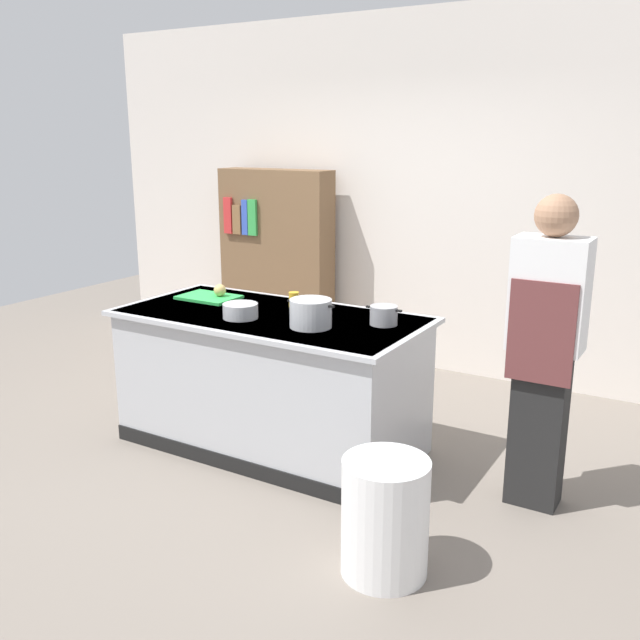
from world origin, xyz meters
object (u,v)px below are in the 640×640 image
(person_chef, at_px, (545,347))
(onion, at_px, (220,290))
(bookshelf, at_px, (276,262))
(juice_cup, at_px, (294,300))
(sauce_pan, at_px, (384,315))
(mixing_bowl, at_px, (240,311))
(trash_bin, at_px, (385,517))
(stock_pot, at_px, (311,313))

(person_chef, bearing_deg, onion, 106.03)
(bookshelf, bearing_deg, juice_cup, -52.43)
(juice_cup, xyz_separation_m, bookshelf, (-1.20, 1.56, -0.10))
(onion, xyz_separation_m, sauce_pan, (1.27, -0.03, -0.00))
(mixing_bowl, height_order, trash_bin, mixing_bowl)
(mixing_bowl, distance_m, bookshelf, 2.24)
(stock_pot, relative_size, mixing_bowl, 1.44)
(trash_bin, bearing_deg, sauce_pan, 116.76)
(onion, relative_size, bookshelf, 0.05)
(onion, bearing_deg, trash_bin, -30.66)
(onion, distance_m, bookshelf, 1.75)
(mixing_bowl, distance_m, person_chef, 1.82)
(bookshelf, bearing_deg, person_chef, -30.30)
(sauce_pan, bearing_deg, person_chef, -0.88)
(sauce_pan, xyz_separation_m, mixing_bowl, (-0.83, -0.31, -0.01))
(stock_pot, relative_size, juice_cup, 3.17)
(trash_bin, bearing_deg, stock_pot, 138.75)
(stock_pot, distance_m, sauce_pan, 0.44)
(stock_pot, distance_m, trash_bin, 1.35)
(onion, bearing_deg, person_chef, -1.09)
(stock_pot, bearing_deg, person_chef, 11.10)
(sauce_pan, relative_size, juice_cup, 2.32)
(onion, relative_size, juice_cup, 0.85)
(bookshelf, bearing_deg, mixing_bowl, -61.54)
(onion, height_order, juice_cup, onion)
(onion, relative_size, person_chef, 0.05)
(stock_pot, relative_size, person_chef, 0.18)
(person_chef, relative_size, bookshelf, 1.01)
(sauce_pan, height_order, trash_bin, sauce_pan)
(sauce_pan, height_order, person_chef, person_chef)
(onion, distance_m, mixing_bowl, 0.55)
(stock_pot, distance_m, juice_cup, 0.51)
(stock_pot, distance_m, bookshelf, 2.48)
(onion, height_order, person_chef, person_chef)
(onion, distance_m, trash_bin, 2.19)
(mixing_bowl, relative_size, juice_cup, 2.20)
(sauce_pan, distance_m, bookshelf, 2.52)
(stock_pot, xyz_separation_m, juice_cup, (-0.35, 0.37, -0.03))
(sauce_pan, distance_m, person_chef, 0.96)
(juice_cup, height_order, bookshelf, bookshelf)
(juice_cup, bearing_deg, mixing_bowl, -107.74)
(stock_pot, relative_size, bookshelf, 0.19)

